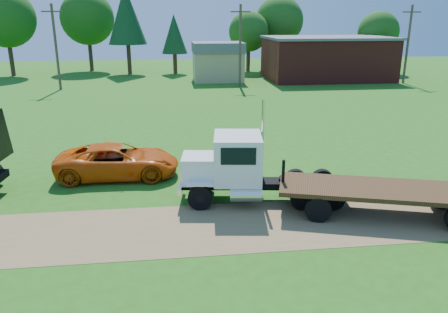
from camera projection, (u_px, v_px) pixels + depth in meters
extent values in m
plane|color=#2A5B13|center=(227.00, 226.00, 16.67)|extent=(140.00, 140.00, 0.00)
cube|color=brown|center=(227.00, 226.00, 16.67)|extent=(120.00, 4.20, 0.01)
cube|color=black|center=(264.00, 184.00, 18.90)|extent=(7.12, 1.77, 0.28)
cylinder|color=black|center=(200.00, 198.00, 18.02)|extent=(1.07, 0.46, 1.04)
cylinder|color=black|center=(200.00, 198.00, 18.02)|extent=(0.40, 0.39, 0.36)
cylinder|color=black|center=(203.00, 180.00, 19.94)|extent=(1.07, 0.46, 1.04)
cylinder|color=black|center=(203.00, 180.00, 19.94)|extent=(0.40, 0.39, 0.36)
cylinder|color=black|center=(303.00, 198.00, 18.00)|extent=(1.07, 0.46, 1.04)
cylinder|color=black|center=(303.00, 198.00, 18.00)|extent=(0.40, 0.39, 0.36)
cylinder|color=black|center=(295.00, 180.00, 19.92)|extent=(1.07, 0.46, 1.04)
cylinder|color=black|center=(295.00, 180.00, 19.92)|extent=(0.40, 0.39, 0.36)
cylinder|color=black|center=(332.00, 198.00, 18.00)|extent=(1.07, 0.46, 1.04)
cylinder|color=black|center=(332.00, 198.00, 18.00)|extent=(0.40, 0.39, 0.36)
cylinder|color=black|center=(322.00, 180.00, 19.92)|extent=(1.07, 0.46, 1.04)
cylinder|color=black|center=(322.00, 180.00, 19.92)|extent=(0.40, 0.39, 0.36)
cube|color=white|center=(202.00, 168.00, 18.69)|extent=(1.88, 1.80, 1.13)
cube|color=silver|center=(183.00, 169.00, 18.71)|extent=(0.25, 1.41, 0.94)
cube|color=silver|center=(182.00, 183.00, 18.91)|extent=(0.41, 2.17, 0.28)
cube|color=white|center=(238.00, 158.00, 18.54)|extent=(2.25, 2.49, 1.98)
cube|color=black|center=(215.00, 148.00, 18.42)|extent=(0.28, 1.87, 0.80)
cube|color=black|center=(238.00, 156.00, 17.33)|extent=(1.41, 0.21, 0.71)
cube|color=black|center=(237.00, 141.00, 19.50)|extent=(1.41, 0.21, 0.71)
cube|color=white|center=(200.00, 184.00, 17.83)|extent=(1.17, 0.56, 0.09)
cube|color=white|center=(203.00, 168.00, 19.75)|extent=(1.17, 0.56, 0.09)
cylinder|color=silver|center=(246.00, 195.00, 17.90)|extent=(1.38, 0.73, 0.57)
cylinder|color=silver|center=(262.00, 149.00, 18.96)|extent=(0.15, 0.15, 4.33)
cylinder|color=black|center=(291.00, 179.00, 18.83)|extent=(1.16, 1.16, 0.11)
imported|color=#D45109|center=(118.00, 161.00, 21.65)|extent=(6.00, 2.82, 1.66)
cube|color=#372111|center=(384.00, 190.00, 17.36)|extent=(8.57, 4.73, 0.18)
cube|color=black|center=(383.00, 196.00, 17.44)|extent=(8.15, 3.35, 0.26)
cylinder|color=black|center=(318.00, 209.00, 16.94)|extent=(1.07, 0.59, 1.03)
cylinder|color=black|center=(317.00, 189.00, 18.96)|extent=(1.07, 0.59, 1.03)
cylinder|color=black|center=(442.00, 197.00, 18.12)|extent=(1.07, 0.59, 1.03)
cube|color=black|center=(283.00, 172.00, 17.85)|extent=(0.15, 0.15, 1.03)
imported|color=#999999|center=(234.00, 153.00, 22.46)|extent=(1.15, 1.03, 1.95)
cube|color=maroon|center=(326.00, 59.00, 55.81)|extent=(15.00, 10.00, 5.00)
cube|color=#5E5E64|center=(328.00, 38.00, 55.00)|extent=(15.40, 10.40, 0.30)
cube|color=tan|center=(218.00, 66.00, 54.40)|extent=(6.00, 5.00, 3.60)
cube|color=#5E5E64|center=(218.00, 47.00, 53.70)|extent=(6.20, 5.40, 1.20)
cylinder|color=#453127|center=(56.00, 48.00, 46.77)|extent=(0.28, 0.28, 9.00)
cube|color=#453127|center=(52.00, 11.00, 45.64)|extent=(2.20, 0.14, 0.14)
cylinder|color=#453127|center=(240.00, 46.00, 49.08)|extent=(0.28, 0.28, 9.00)
cube|color=#453127|center=(241.00, 12.00, 47.96)|extent=(2.20, 0.14, 0.14)
cylinder|color=#453127|center=(408.00, 45.00, 51.40)|extent=(0.28, 0.28, 9.00)
cube|color=#453127|center=(412.00, 12.00, 50.27)|extent=(2.20, 0.14, 0.14)
cylinder|color=#342215|center=(12.00, 61.00, 58.83)|extent=(0.56, 0.56, 4.06)
sphere|color=#124110|center=(5.00, 18.00, 57.15)|extent=(7.65, 7.65, 7.65)
cylinder|color=#342215|center=(91.00, 57.00, 64.55)|extent=(0.56, 0.56, 4.05)
sphere|color=#124110|center=(87.00, 18.00, 62.88)|extent=(7.63, 7.63, 7.63)
cylinder|color=#342215|center=(175.00, 63.00, 61.41)|extent=(0.56, 0.56, 2.83)
cone|color=black|center=(174.00, 34.00, 60.19)|extent=(3.56, 3.56, 5.25)
cylinder|color=#342215|center=(248.00, 61.00, 64.20)|extent=(0.56, 0.56, 3.05)
sphere|color=#124110|center=(249.00, 31.00, 62.94)|extent=(5.74, 5.74, 5.74)
cylinder|color=#342215|center=(278.00, 56.00, 67.42)|extent=(0.56, 0.56, 3.83)
sphere|color=#124110|center=(279.00, 21.00, 65.83)|extent=(7.22, 7.22, 7.22)
cylinder|color=#342215|center=(375.00, 61.00, 63.07)|extent=(0.56, 0.56, 3.04)
sphere|color=#124110|center=(378.00, 32.00, 61.81)|extent=(5.74, 5.74, 5.74)
cylinder|color=#342215|center=(129.00, 59.00, 60.66)|extent=(0.56, 0.56, 4.14)
cone|color=black|center=(126.00, 15.00, 58.88)|extent=(5.20, 5.20, 7.68)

